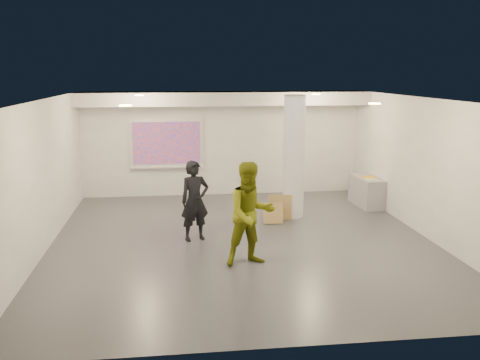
{
  "coord_description": "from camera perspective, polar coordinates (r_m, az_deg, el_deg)",
  "views": [
    {
      "loc": [
        -1.41,
        -10.79,
        3.55
      ],
      "look_at": [
        0.0,
        0.4,
        1.25
      ],
      "focal_mm": 40.0,
      "sensor_mm": 36.0,
      "label": 1
    }
  ],
  "objects": [
    {
      "name": "wall_back",
      "position": [
        15.49,
        -1.9,
        3.91
      ],
      "size": [
        8.0,
        0.01,
        3.0
      ],
      "primitive_type": "cube",
      "color": "silver",
      "rests_on": "floor"
    },
    {
      "name": "postit_pad",
      "position": [
        14.54,
        13.62,
        0.27
      ],
      "size": [
        0.3,
        0.37,
        0.03
      ],
      "primitive_type": "cube",
      "rotation": [
        0.0,
        0.0,
        0.18
      ],
      "color": "#FFB119",
      "rests_on": "credenza"
    },
    {
      "name": "wall_front",
      "position": [
        6.77,
        5.22,
        -6.16
      ],
      "size": [
        8.0,
        0.01,
        3.0
      ],
      "primitive_type": "cube",
      "color": "silver",
      "rests_on": "floor"
    },
    {
      "name": "cardboard_front",
      "position": [
        12.72,
        3.53,
        -3.54
      ],
      "size": [
        0.47,
        0.23,
        0.5
      ],
      "primitive_type": "cube",
      "rotation": [
        -0.33,
        0.0,
        -0.04
      ],
      "color": "#A2824B",
      "rests_on": "floor"
    },
    {
      "name": "man",
      "position": [
        9.87,
        1.16,
        -3.63
      ],
      "size": [
        1.08,
        0.92,
        1.94
      ],
      "primitive_type": "imported",
      "rotation": [
        0.0,
        0.0,
        0.21
      ],
      "color": "olive",
      "rests_on": "floor"
    },
    {
      "name": "downlight_ne",
      "position": [
        13.79,
        8.11,
        9.04
      ],
      "size": [
        0.22,
        0.22,
        0.02
      ],
      "primitive_type": "cylinder",
      "color": "#FFE58B",
      "rests_on": "ceiling"
    },
    {
      "name": "wall_right",
      "position": [
        12.25,
        19.16,
        1.24
      ],
      "size": [
        0.01,
        9.0,
        3.0
      ],
      "primitive_type": "cube",
      "color": "silver",
      "rests_on": "floor"
    },
    {
      "name": "downlight_nw",
      "position": [
        13.33,
        -10.7,
        8.88
      ],
      "size": [
        0.22,
        0.22,
        0.02
      ],
      "primitive_type": "cylinder",
      "color": "#FFE58B",
      "rests_on": "ceiling"
    },
    {
      "name": "downlight_sw",
      "position": [
        9.34,
        -12.13,
        7.77
      ],
      "size": [
        0.22,
        0.22,
        0.02
      ],
      "primitive_type": "cylinder",
      "color": "#FFE58B",
      "rests_on": "ceiling"
    },
    {
      "name": "papers_stack",
      "position": [
        14.34,
        13.8,
        0.08
      ],
      "size": [
        0.29,
        0.35,
        0.02
      ],
      "primitive_type": "cube",
      "rotation": [
        0.0,
        0.0,
        0.14
      ],
      "color": "silver",
      "rests_on": "credenza"
    },
    {
      "name": "floor",
      "position": [
        11.45,
        0.25,
        -6.54
      ],
      "size": [
        8.0,
        9.0,
        0.01
      ],
      "primitive_type": "cube",
      "color": "#3B3E44",
      "rests_on": "ground"
    },
    {
      "name": "credenza",
      "position": [
        14.73,
        13.39,
        -1.19
      ],
      "size": [
        0.62,
        1.36,
        0.78
      ],
      "primitive_type": "cube",
      "rotation": [
        0.0,
        0.0,
        0.05
      ],
      "color": "gray",
      "rests_on": "floor"
    },
    {
      "name": "soffit_band",
      "position": [
        14.83,
        -1.73,
        8.7
      ],
      "size": [
        8.0,
        1.1,
        0.36
      ],
      "primitive_type": "cube",
      "color": "silver",
      "rests_on": "ceiling"
    },
    {
      "name": "woman",
      "position": [
        11.36,
        -4.84,
        -2.23
      ],
      "size": [
        0.72,
        0.58,
        1.72
      ],
      "primitive_type": "imported",
      "rotation": [
        0.0,
        0.0,
        0.31
      ],
      "color": "black",
      "rests_on": "floor"
    },
    {
      "name": "downlight_se",
      "position": [
        9.99,
        14.16,
        7.91
      ],
      "size": [
        0.22,
        0.22,
        0.02
      ],
      "primitive_type": "cylinder",
      "color": "#FFE58B",
      "rests_on": "ceiling"
    },
    {
      "name": "projection_screen",
      "position": [
        15.38,
        -7.84,
        3.86
      ],
      "size": [
        2.1,
        0.13,
        1.42
      ],
      "color": "silver",
      "rests_on": "wall_back"
    },
    {
      "name": "wall_left",
      "position": [
        11.29,
        -20.32,
        0.33
      ],
      "size": [
        0.01,
        9.0,
        3.0
      ],
      "primitive_type": "cube",
      "color": "silver",
      "rests_on": "floor"
    },
    {
      "name": "cardboard_back",
      "position": [
        13.04,
        4.3,
        -2.91
      ],
      "size": [
        0.57,
        0.19,
        0.61
      ],
      "primitive_type": "cube",
      "rotation": [
        -0.11,
        0.0,
        -0.14
      ],
      "color": "#A2824B",
      "rests_on": "floor"
    },
    {
      "name": "ceiling",
      "position": [
        10.9,
        0.27,
        8.63
      ],
      "size": [
        8.0,
        9.0,
        0.01
      ],
      "primitive_type": "cube",
      "color": "white",
      "rests_on": "floor"
    },
    {
      "name": "column",
      "position": [
        13.09,
        5.77,
        2.45
      ],
      "size": [
        0.52,
        0.52,
        3.0
      ],
      "primitive_type": "cylinder",
      "color": "white",
      "rests_on": "floor"
    }
  ]
}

